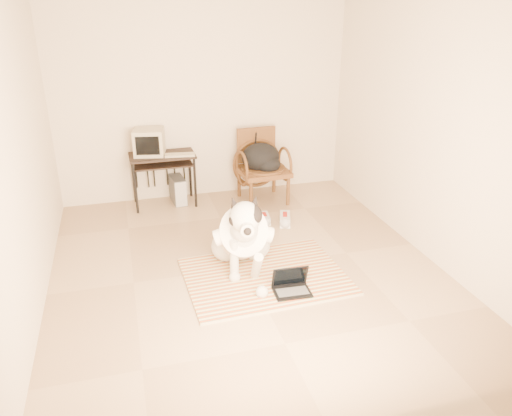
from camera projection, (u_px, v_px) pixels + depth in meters
name	position (u px, v px, depth m)	size (l,w,h in m)	color
floor	(246.00, 267.00, 5.33)	(4.50, 4.50, 0.00)	tan
wall_back	(204.00, 101.00, 6.79)	(4.50, 4.50, 0.00)	beige
wall_front	(343.00, 253.00, 2.81)	(4.50, 4.50, 0.00)	beige
wall_left	(20.00, 162.00, 4.31)	(4.50, 4.50, 0.00)	beige
wall_right	(427.00, 131.00, 5.29)	(4.50, 4.50, 0.00)	beige
rug	(265.00, 276.00, 5.15)	(1.66, 1.29, 0.02)	#BB4820
dog	(243.00, 236.00, 5.17)	(0.64, 1.35, 0.97)	silver
laptop	(291.00, 285.00, 4.85)	(0.37, 0.28, 0.25)	black
computer_desk	(163.00, 162.00, 6.67)	(0.87, 0.49, 0.72)	black
crt_monitor	(149.00, 142.00, 6.58)	(0.45, 0.43, 0.34)	tan
desk_keyboard	(180.00, 155.00, 6.58)	(0.40, 0.15, 0.03)	tan
pc_tower	(178.00, 190.00, 6.92)	(0.20, 0.41, 0.37)	#48484A
rattan_chair	(262.00, 166.00, 6.91)	(0.69, 0.66, 0.98)	brown
backpack	(262.00, 158.00, 6.77)	(0.52, 0.47, 0.39)	black
sneaker_left	(265.00, 218.00, 6.38)	(0.14, 0.28, 0.10)	white
sneaker_right	(285.00, 219.00, 6.34)	(0.22, 0.35, 0.11)	white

